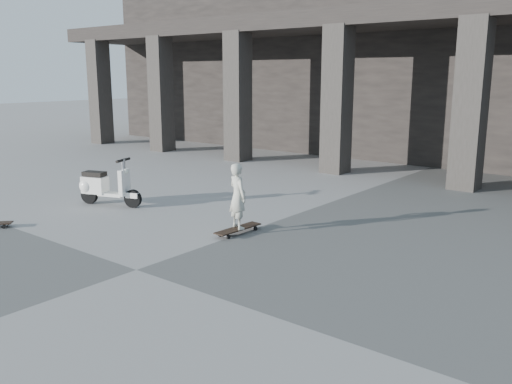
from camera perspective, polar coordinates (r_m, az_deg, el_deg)
The scene contains 5 objects.
ground at distance 7.90m, azimuth -12.48°, elevation -8.01°, with size 90.00×90.00×0.00m, color #50504D.
colonnade at distance 19.27m, azimuth 21.51°, elevation 12.45°, with size 28.00×8.82×6.00m.
longboard at distance 9.40m, azimuth -1.91°, elevation -3.92°, with size 0.28×0.99×0.10m.
child at distance 9.26m, azimuth -1.93°, elevation -0.43°, with size 0.41×0.27×1.13m, color #BABAA8.
scooter at distance 11.86m, azimuth -16.10°, elevation 0.61°, with size 1.40×0.71×1.01m.
Camera 1 is at (5.83, -4.59, 2.70)m, focal length 38.00 mm.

